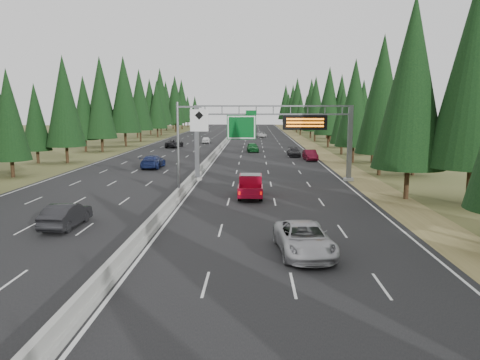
% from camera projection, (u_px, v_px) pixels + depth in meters
% --- Properties ---
extents(ground, '(400.00, 400.00, 0.00)m').
position_uv_depth(ground, '(54.00, 350.00, 14.76)').
color(ground, '#4A5025').
rests_on(ground, ground).
extents(road, '(32.00, 260.00, 0.08)m').
position_uv_depth(road, '(223.00, 146.00, 93.80)').
color(road, black).
rests_on(road, ground).
extents(shoulder_right, '(3.60, 260.00, 0.06)m').
position_uv_depth(shoulder_right, '(312.00, 147.00, 93.27)').
color(shoulder_right, olive).
rests_on(shoulder_right, ground).
extents(shoulder_left, '(3.60, 260.00, 0.06)m').
position_uv_depth(shoulder_left, '(135.00, 146.00, 94.33)').
color(shoulder_left, '#4A5025').
rests_on(shoulder_left, ground).
extents(median_barrier, '(0.70, 260.00, 0.85)m').
position_uv_depth(median_barrier, '(223.00, 144.00, 93.74)').
color(median_barrier, gray).
rests_on(median_barrier, road).
extents(sign_gantry, '(16.75, 0.98, 7.80)m').
position_uv_depth(sign_gantry, '(279.00, 131.00, 48.17)').
color(sign_gantry, slate).
rests_on(sign_gantry, road).
extents(hov_sign_pole, '(2.80, 0.50, 8.00)m').
position_uv_depth(hov_sign_pole, '(185.00, 143.00, 38.70)').
color(hov_sign_pole, slate).
rests_on(hov_sign_pole, road).
extents(tree_row_right, '(11.51, 245.06, 18.89)m').
position_uv_depth(tree_row_right, '(341.00, 101.00, 84.16)').
color(tree_row_right, black).
rests_on(tree_row_right, ground).
extents(tree_row_left, '(11.68, 245.43, 18.91)m').
position_uv_depth(tree_row_left, '(95.00, 98.00, 83.05)').
color(tree_row_left, black).
rests_on(tree_row_left, ground).
extents(silver_minivan, '(3.14, 5.93, 1.59)m').
position_uv_depth(silver_minivan, '(304.00, 239.00, 24.12)').
color(silver_minivan, '#ADADB2').
rests_on(silver_minivan, road).
extents(red_pickup, '(2.01, 5.63, 1.83)m').
position_uv_depth(red_pickup, '(250.00, 185.00, 40.04)').
color(red_pickup, black).
rests_on(red_pickup, road).
extents(car_ahead_green, '(2.28, 4.87, 1.61)m').
position_uv_depth(car_ahead_green, '(253.00, 147.00, 81.42)').
color(car_ahead_green, '#156027').
rests_on(car_ahead_green, road).
extents(car_ahead_dkred, '(1.89, 4.71, 1.52)m').
position_uv_depth(car_ahead_dkred, '(310.00, 155.00, 67.98)').
color(car_ahead_dkred, maroon).
rests_on(car_ahead_dkred, road).
extents(car_ahead_dkgrey, '(1.92, 4.69, 1.36)m').
position_uv_depth(car_ahead_dkgrey, '(294.00, 152.00, 73.44)').
color(car_ahead_dkgrey, black).
rests_on(car_ahead_dkgrey, road).
extents(car_ahead_white, '(2.76, 5.32, 1.43)m').
position_uv_depth(car_ahead_white, '(261.00, 135.00, 122.19)').
color(car_ahead_white, '#BBBBBB').
rests_on(car_ahead_white, road).
extents(car_ahead_far, '(2.06, 4.50, 1.50)m').
position_uv_depth(car_ahead_far, '(240.00, 128.00, 161.84)').
color(car_ahead_far, black).
rests_on(car_ahead_far, road).
extents(car_onc_near, '(1.81, 4.79, 1.56)m').
position_uv_depth(car_onc_near, '(66.00, 215.00, 29.62)').
color(car_onc_near, black).
rests_on(car_onc_near, road).
extents(car_onc_blue, '(2.41, 5.69, 1.64)m').
position_uv_depth(car_onc_blue, '(153.00, 162.00, 59.11)').
color(car_onc_blue, navy).
rests_on(car_onc_blue, road).
extents(car_onc_white, '(1.82, 4.29, 1.45)m').
position_uv_depth(car_onc_white, '(206.00, 140.00, 101.54)').
color(car_onc_white, white).
rests_on(car_onc_white, road).
extents(car_onc_far, '(3.03, 5.80, 1.56)m').
position_uv_depth(car_onc_far, '(174.00, 143.00, 90.68)').
color(car_onc_far, black).
rests_on(car_onc_far, road).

